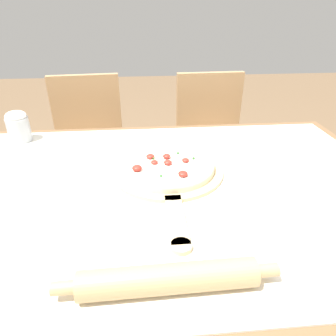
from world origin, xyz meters
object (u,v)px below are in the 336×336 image
object	(u,v)px
pizza_peel	(168,173)
chair_right	(210,140)
rolling_pin	(168,279)
chair_left	(90,145)
pizza	(167,165)
flour_cup	(18,126)

from	to	relation	value
pizza_peel	chair_right	xyz separation A→B (m)	(0.32, 0.77, -0.24)
rolling_pin	chair_left	world-z (taller)	chair_left
chair_left	chair_right	world-z (taller)	same
pizza	chair_right	size ratio (longest dim) A/B	0.34
chair_right	flour_cup	world-z (taller)	chair_right
rolling_pin	chair_right	size ratio (longest dim) A/B	0.49
chair_right	flour_cup	bearing A→B (deg)	-154.27
pizza	chair_left	xyz separation A→B (m)	(-0.38, 0.75, -0.25)
pizza_peel	chair_right	bearing A→B (deg)	67.59
rolling_pin	chair_left	size ratio (longest dim) A/B	0.49
flour_cup	pizza_peel	bearing A→B (deg)	-30.04
pizza_peel	chair_right	size ratio (longest dim) A/B	0.63
pizza	flour_cup	xyz separation A→B (m)	(-0.55, 0.30, 0.04)
rolling_pin	chair_right	bearing A→B (deg)	73.58
chair_left	chair_right	bearing A→B (deg)	-5.00
pizza	flour_cup	size ratio (longest dim) A/B	2.46
chair_left	rolling_pin	bearing A→B (deg)	-79.15
pizza_peel	chair_left	bearing A→B (deg)	116.13
chair_right	pizza_peel	bearing A→B (deg)	-114.03
pizza	rolling_pin	bearing A→B (deg)	-94.54
chair_left	chair_right	xyz separation A→B (m)	(0.70, 0.00, 0.00)
pizza_peel	rolling_pin	distance (m)	0.43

